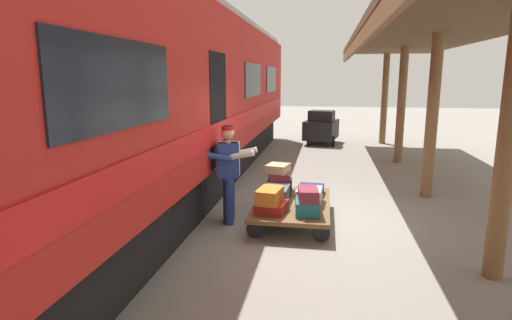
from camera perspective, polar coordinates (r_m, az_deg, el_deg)
ground_plane at (r=7.68m, az=8.63°, el=-8.00°), size 60.00×60.00×0.00m
platform_canopy at (r=7.59m, az=26.75°, el=15.97°), size 3.20×19.46×3.56m
train_car at (r=8.03m, az=-15.67°, el=7.60°), size 3.02×20.37×4.00m
luggage_cart at (r=7.42m, az=4.99°, el=-6.16°), size 1.32×2.14×0.35m
suitcase_red_plastic at (r=6.85m, az=2.14°, el=-6.45°), size 0.54×0.55×0.17m
suitcase_black_hardshell at (r=7.96m, az=3.25°, el=-3.67°), size 0.48×0.65×0.24m
suitcase_teal_softside at (r=6.79m, az=7.09°, el=-6.40°), size 0.42×0.56×0.23m
suitcase_navy_fabric at (r=7.93m, az=7.48°, el=-4.08°), size 0.50×0.52×0.16m
suitcase_slate_roller at (r=7.39m, az=2.74°, el=-4.71°), size 0.46×0.61×0.27m
suitcase_gray_aluminum at (r=7.35m, az=7.31°, el=-4.90°), size 0.46×0.55×0.26m
suitcase_burgundy_valise at (r=6.72m, az=7.15°, el=-4.70°), size 0.36×0.54×0.20m
suitcase_maroon_trunk at (r=7.89m, az=3.17°, el=-2.26°), size 0.47×0.59×0.17m
suitcase_tan_vintage at (r=7.83m, az=3.00°, el=-1.14°), size 0.46×0.50×0.15m
suitcase_orange_carryall at (r=6.76m, az=1.87°, el=-4.90°), size 0.43×0.59×0.23m
porter_in_overalls at (r=7.17m, az=-4.00°, el=-1.57°), size 0.73×0.57×1.70m
porter_by_door at (r=7.26m, az=-3.62°, el=-1.41°), size 0.67×0.42×1.70m
baggage_tug at (r=16.15m, az=8.94°, el=4.41°), size 1.39×1.87×1.30m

